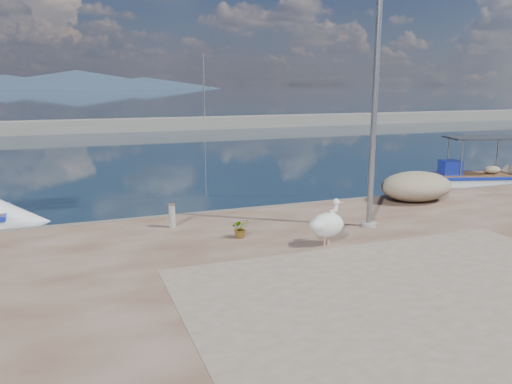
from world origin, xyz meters
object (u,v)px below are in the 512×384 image
object	(u,v)px
boat_right	(476,181)
bollard_near	(172,214)
lamp_post	(374,108)
pelican	(328,224)

from	to	relation	value
boat_right	bollard_near	size ratio (longest dim) A/B	7.63
lamp_post	bollard_near	world-z (taller)	lamp_post
pelican	lamp_post	size ratio (longest dim) A/B	0.17
bollard_near	boat_right	bearing A→B (deg)	14.06
lamp_post	bollard_near	bearing A→B (deg)	161.02
pelican	bollard_near	bearing A→B (deg)	119.33
boat_right	bollard_near	bearing A→B (deg)	-149.09
pelican	lamp_post	world-z (taller)	lamp_post
boat_right	lamp_post	xyz separation A→B (m)	(-9.16, -5.40, 3.60)
pelican	bollard_near	world-z (taller)	pelican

